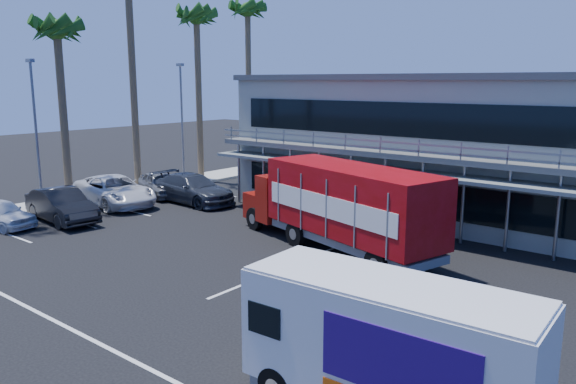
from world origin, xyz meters
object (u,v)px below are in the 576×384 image
Objects in this scene: red_truck at (339,204)px; white_van at (387,347)px; parked_car_a at (0,213)px; parked_car_b at (62,205)px.

red_truck reaches higher than white_van.
parked_car_a is 2.79m from parked_car_b.
parked_car_b is (-13.52, -4.72, -1.15)m from red_truck.
red_truck is 14.37m from parked_car_b.
parked_car_a is (-22.21, 2.11, -0.89)m from white_van.
white_van is at bearing -96.28° from parked_car_b.
white_van reaches higher than parked_car_b.
white_van is at bearing -35.71° from red_truck.
white_van is at bearing -104.30° from parked_car_a.
white_van is 1.54× the size of parked_car_a.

